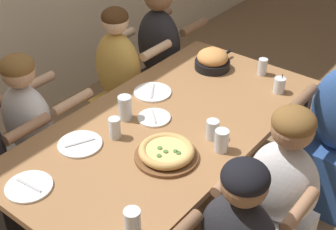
% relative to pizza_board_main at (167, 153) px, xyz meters
% --- Properties ---
extents(ground_plane, '(18.00, 18.00, 0.00)m').
position_rel_pizza_board_main_xyz_m(ground_plane, '(0.25, 0.18, -0.79)').
color(ground_plane, '#896B4C').
rests_on(ground_plane, ground).
extents(dining_table, '(1.93, 0.98, 0.76)m').
position_rel_pizza_board_main_xyz_m(dining_table, '(0.25, 0.18, -0.11)').
color(dining_table, '#996B42').
rests_on(dining_table, ground).
extents(pizza_board_main, '(0.32, 0.32, 0.06)m').
position_rel_pizza_board_main_xyz_m(pizza_board_main, '(0.00, 0.00, 0.00)').
color(pizza_board_main, brown).
rests_on(pizza_board_main, dining_table).
extents(skillet_bowl, '(0.34, 0.23, 0.14)m').
position_rel_pizza_board_main_xyz_m(skillet_bowl, '(0.93, 0.34, 0.03)').
color(skillet_bowl, black).
rests_on(skillet_bowl, dining_table).
extents(empty_plate_a, '(0.23, 0.23, 0.02)m').
position_rel_pizza_board_main_xyz_m(empty_plate_a, '(0.43, 0.45, -0.03)').
color(empty_plate_a, white).
rests_on(empty_plate_a, dining_table).
extents(empty_plate_b, '(0.19, 0.19, 0.02)m').
position_rel_pizza_board_main_xyz_m(empty_plate_b, '(0.23, 0.27, -0.03)').
color(empty_plate_b, white).
rests_on(empty_plate_b, dining_table).
extents(empty_plate_c, '(0.23, 0.23, 0.02)m').
position_rel_pizza_board_main_xyz_m(empty_plate_c, '(-0.20, 0.42, -0.03)').
color(empty_plate_c, white).
rests_on(empty_plate_c, dining_table).
extents(empty_plate_d, '(0.22, 0.22, 0.02)m').
position_rel_pizza_board_main_xyz_m(empty_plate_d, '(-0.57, 0.37, -0.03)').
color(empty_plate_d, white).
rests_on(empty_plate_d, dining_table).
extents(cocktail_glass_blue, '(0.07, 0.07, 0.12)m').
position_rel_pizza_board_main_xyz_m(cocktail_glass_blue, '(0.92, -0.15, 0.01)').
color(cocktail_glass_blue, silver).
rests_on(cocktail_glass_blue, dining_table).
extents(drinking_glass_a, '(0.07, 0.07, 0.14)m').
position_rel_pizza_board_main_xyz_m(drinking_glass_a, '(-0.48, -0.20, 0.03)').
color(drinking_glass_a, silver).
rests_on(drinking_glass_a, dining_table).
extents(drinking_glass_b, '(0.06, 0.06, 0.11)m').
position_rel_pizza_board_main_xyz_m(drinking_glass_b, '(1.06, 0.04, 0.02)').
color(drinking_glass_b, silver).
rests_on(drinking_glass_b, dining_table).
extents(drinking_glass_c, '(0.07, 0.07, 0.12)m').
position_rel_pizza_board_main_xyz_m(drinking_glass_c, '(0.22, -0.18, 0.02)').
color(drinking_glass_c, silver).
rests_on(drinking_glass_c, dining_table).
extents(drinking_glass_d, '(0.08, 0.08, 0.14)m').
position_rel_pizza_board_main_xyz_m(drinking_glass_d, '(0.13, 0.40, 0.03)').
color(drinking_glass_d, silver).
rests_on(drinking_glass_d, dining_table).
extents(drinking_glass_e, '(0.07, 0.07, 0.11)m').
position_rel_pizza_board_main_xyz_m(drinking_glass_e, '(0.28, -0.09, 0.02)').
color(drinking_glass_e, silver).
rests_on(drinking_glass_e, dining_table).
extents(drinking_glass_f, '(0.06, 0.06, 0.12)m').
position_rel_pizza_board_main_xyz_m(drinking_glass_f, '(-0.03, 0.32, 0.02)').
color(drinking_glass_f, silver).
rests_on(drinking_glass_f, dining_table).
extents(diner_near_center, '(0.51, 0.40, 1.14)m').
position_rel_pizza_board_main_xyz_m(diner_near_center, '(0.25, -0.52, -0.27)').
color(diner_near_center, silver).
rests_on(diner_near_center, ground).
extents(diner_far_midright, '(0.51, 0.40, 1.16)m').
position_rel_pizza_board_main_xyz_m(diner_far_midright, '(0.60, 0.89, -0.27)').
color(diner_far_midright, gold).
rests_on(diner_far_midright, ground).
extents(diner_near_right, '(0.51, 0.40, 1.19)m').
position_rel_pizza_board_main_xyz_m(diner_near_right, '(1.00, -0.52, -0.25)').
color(diner_near_right, '#2D5193').
rests_on(diner_near_right, ground).
extents(diner_far_right, '(0.51, 0.40, 1.21)m').
position_rel_pizza_board_main_xyz_m(diner_far_right, '(1.04, 0.89, -0.23)').
color(diner_far_right, '#232328').
rests_on(diner_far_right, ground).
extents(diner_far_midleft, '(0.51, 0.40, 1.13)m').
position_rel_pizza_board_main_xyz_m(diner_far_midleft, '(-0.17, 0.89, -0.28)').
color(diner_far_midleft, silver).
rests_on(diner_far_midleft, ground).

